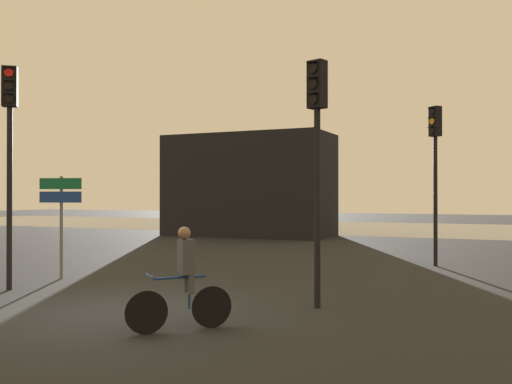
{
  "coord_description": "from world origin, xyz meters",
  "views": [
    {
      "loc": [
        6.55,
        -8.39,
        2.1
      ],
      "look_at": [
        0.5,
        5.0,
        2.2
      ],
      "focal_mm": 40.0,
      "sensor_mm": 36.0,
      "label": 1
    }
  ],
  "objects_px": {
    "traffic_light_near_left": "(10,136)",
    "traffic_light_near_right": "(317,136)",
    "cyclist": "(184,278)",
    "distant_building": "(249,185)",
    "traffic_light_far_right": "(435,156)",
    "direction_sign_post": "(61,208)"
  },
  "relations": [
    {
      "from": "traffic_light_near_left",
      "to": "traffic_light_near_right",
      "type": "distance_m",
      "value": 6.96
    },
    {
      "from": "traffic_light_near_right",
      "to": "traffic_light_far_right",
      "type": "distance_m",
      "value": 7.67
    },
    {
      "from": "traffic_light_near_left",
      "to": "traffic_light_far_right",
      "type": "relative_size",
      "value": 1.04
    },
    {
      "from": "traffic_light_far_right",
      "to": "cyclist",
      "type": "xyz_separation_m",
      "value": [
        -2.56,
        -10.14,
        -2.49
      ]
    },
    {
      "from": "traffic_light_near_left",
      "to": "traffic_light_far_right",
      "type": "xyz_separation_m",
      "value": [
        8.13,
        8.47,
        -0.13
      ]
    },
    {
      "from": "traffic_light_far_right",
      "to": "traffic_light_near_right",
      "type": "bearing_deg",
      "value": 120.21
    },
    {
      "from": "traffic_light_near_left",
      "to": "direction_sign_post",
      "type": "xyz_separation_m",
      "value": [
        -0.19,
        1.79,
        -1.64
      ]
    },
    {
      "from": "traffic_light_far_right",
      "to": "cyclist",
      "type": "relative_size",
      "value": 2.96
    },
    {
      "from": "distant_building",
      "to": "traffic_light_far_right",
      "type": "bearing_deg",
      "value": -41.86
    },
    {
      "from": "distant_building",
      "to": "traffic_light_near_right",
      "type": "bearing_deg",
      "value": -61.26
    },
    {
      "from": "traffic_light_near_right",
      "to": "cyclist",
      "type": "distance_m",
      "value": 3.76
    },
    {
      "from": "distant_building",
      "to": "direction_sign_post",
      "type": "xyz_separation_m",
      "value": [
        2.27,
        -16.16,
        -0.86
      ]
    },
    {
      "from": "traffic_light_far_right",
      "to": "cyclist",
      "type": "bearing_deg",
      "value": 115.27
    },
    {
      "from": "traffic_light_far_right",
      "to": "direction_sign_post",
      "type": "relative_size",
      "value": 1.84
    },
    {
      "from": "traffic_light_near_right",
      "to": "direction_sign_post",
      "type": "xyz_separation_m",
      "value": [
        -7.09,
        0.89,
        -1.42
      ]
    },
    {
      "from": "traffic_light_near_left",
      "to": "cyclist",
      "type": "height_order",
      "value": "traffic_light_near_left"
    },
    {
      "from": "distant_building",
      "to": "cyclist",
      "type": "height_order",
      "value": "distant_building"
    },
    {
      "from": "traffic_light_far_right",
      "to": "direction_sign_post",
      "type": "bearing_deg",
      "value": 78.2
    },
    {
      "from": "distant_building",
      "to": "traffic_light_near_left",
      "type": "relative_size",
      "value": 1.71
    },
    {
      "from": "traffic_light_near_left",
      "to": "direction_sign_post",
      "type": "relative_size",
      "value": 1.92
    },
    {
      "from": "traffic_light_near_right",
      "to": "traffic_light_far_right",
      "type": "relative_size",
      "value": 0.97
    },
    {
      "from": "distant_building",
      "to": "traffic_light_near_right",
      "type": "height_order",
      "value": "distant_building"
    }
  ]
}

